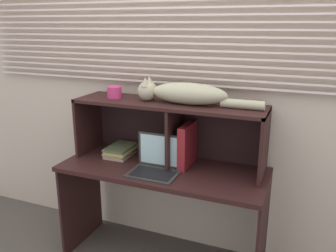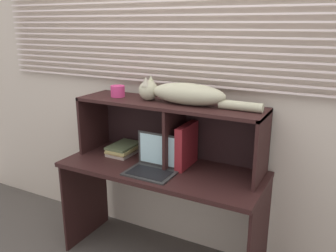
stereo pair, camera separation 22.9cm
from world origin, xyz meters
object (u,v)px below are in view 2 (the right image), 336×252
object	(u,v)px
laptop	(154,164)
binder_upright	(187,146)
cat	(183,94)
small_basket	(118,91)
book_stack	(124,149)

from	to	relation	value
laptop	binder_upright	distance (m)	0.25
cat	binder_upright	bearing A→B (deg)	0.00
cat	binder_upright	xyz separation A→B (m)	(0.03, 0.00, -0.35)
cat	small_basket	distance (m)	0.52
cat	small_basket	size ratio (longest dim) A/B	8.39
cat	laptop	xyz separation A→B (m)	(-0.12, -0.18, -0.44)
cat	small_basket	bearing A→B (deg)	180.00
binder_upright	small_basket	distance (m)	0.63
cat	binder_upright	world-z (taller)	cat
laptop	binder_upright	xyz separation A→B (m)	(0.15, 0.18, 0.09)
binder_upright	small_basket	bearing A→B (deg)	180.00
laptop	small_basket	xyz separation A→B (m)	(-0.39, 0.18, 0.41)
laptop	book_stack	world-z (taller)	laptop
laptop	binder_upright	bearing A→B (deg)	49.81
laptop	book_stack	distance (m)	0.40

